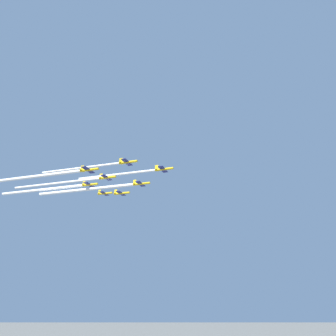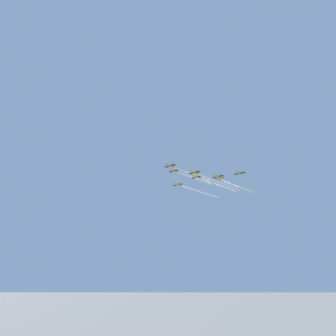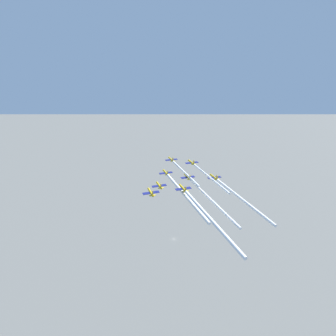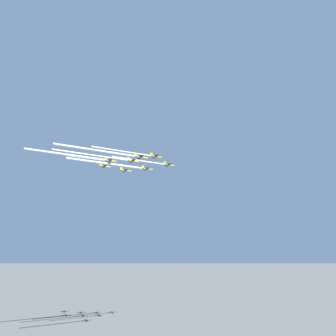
{
  "view_description": "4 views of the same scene",
  "coord_description": "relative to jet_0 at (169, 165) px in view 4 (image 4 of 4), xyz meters",
  "views": [
    {
      "loc": [
        69.99,
        -71.74,
        62.42
      ],
      "look_at": [
        -57.7,
        -48.01,
        115.08
      ],
      "focal_mm": 35.0,
      "sensor_mm": 36.0,
      "label": 1
    },
    {
      "loc": [
        -97.21,
        126.45,
        54.63
      ],
      "look_at": [
        -57.97,
        -44.31,
        111.28
      ],
      "focal_mm": 35.0,
      "sensor_mm": 36.0,
      "label": 2
    },
    {
      "loc": [
        -168.29,
        -154.04,
        167.28
      ],
      "look_at": [
        -63.52,
        -52.79,
        111.22
      ],
      "focal_mm": 28.0,
      "sensor_mm": 36.0,
      "label": 3
    },
    {
      "loc": [
        47.0,
        -192.44,
        58.47
      ],
      "look_at": [
        -61.39,
        -45.73,
        113.87
      ],
      "focal_mm": 28.0,
      "sensor_mm": 36.0,
      "label": 4
    }
  ],
  "objects": [
    {
      "name": "jet_4",
      "position": [
        -12.37,
        -23.61,
        -0.91
      ],
      "size": [
        7.77,
        7.94,
        2.75
      ],
      "rotation": [
        0.0,
        0.0,
        5.8
      ],
      "color": "gold"
    },
    {
      "name": "jet_6",
      "position": [
        -39.38,
        -24.5,
        0.03
      ],
      "size": [
        7.77,
        7.94,
        2.75
      ],
      "rotation": [
        0.0,
        0.0,
        5.8
      ],
      "color": "gold"
    },
    {
      "name": "jet_0",
      "position": [
        0.0,
        0.0,
        0.0
      ],
      "size": [
        7.77,
        7.94,
        2.75
      ],
      "rotation": [
        0.0,
        0.0,
        5.8
      ],
      "color": "gold"
    },
    {
      "name": "smoke_trail_5",
      "position": [
        -10.83,
        -54.45,
        -3.2
      ],
      "size": [
        22.32,
        41.06,
        1.26
      ],
      "rotation": [
        0.0,
        0.0,
        5.8
      ],
      "color": "white"
    },
    {
      "name": "jet_2",
      "position": [
        0.76,
        -15.44,
        1.74
      ],
      "size": [
        7.77,
        7.94,
        2.75
      ],
      "rotation": [
        0.0,
        0.0,
        5.8
      ],
      "color": "gold"
    },
    {
      "name": "jet_5",
      "position": [
        1.52,
        -30.88,
        -3.16
      ],
      "size": [
        7.77,
        7.94,
        2.75
      ],
      "rotation": [
        0.0,
        0.0,
        5.8
      ],
      "color": "gold"
    },
    {
      "name": "smoke_trail_7",
      "position": [
        -38.2,
        -56.03,
        -0.33
      ],
      "size": [
        23.09,
        42.46,
        1.31
      ],
      "rotation": [
        0.0,
        0.0,
        5.8
      ],
      "color": "white"
    },
    {
      "name": "smoke_trail_0",
      "position": [
        -10.34,
        -19.74,
        -0.04
      ],
      "size": [
        18.07,
        33.28,
        0.99
      ],
      "rotation": [
        0.0,
        0.0,
        5.8
      ],
      "color": "white"
    },
    {
      "name": "jet_3",
      "position": [
        -26.25,
        -16.33,
        -3.52
      ],
      "size": [
        7.77,
        7.94,
        2.75
      ],
      "rotation": [
        0.0,
        0.0,
        5.8
      ],
      "color": "gold"
    },
    {
      "name": "smoke_trail_2",
      "position": [
        -9.8,
        -35.6,
        1.7
      ],
      "size": [
        18.45,
        34.09,
        0.92
      ],
      "rotation": [
        0.0,
        0.0,
        5.8
      ],
      "color": "white"
    },
    {
      "name": "jet_7",
      "position": [
        -25.5,
        -31.77,
        -0.29
      ],
      "size": [
        7.77,
        7.94,
        2.75
      ],
      "rotation": [
        0.0,
        0.0,
        5.8
      ],
      "color": "gold"
    },
    {
      "name": "smoke_trail_1",
      "position": [
        -26.58,
        -33.85,
        -2.63
      ],
      "size": [
        24.65,
        45.35,
        1.39
      ],
      "rotation": [
        0.0,
        0.0,
        5.8
      ],
      "color": "white"
    },
    {
      "name": "jet_1",
      "position": [
        -13.13,
        -8.17,
        -2.59
      ],
      "size": [
        7.77,
        7.94,
        2.75
      ],
      "rotation": [
        0.0,
        0.0,
        5.8
      ],
      "color": "gold"
    },
    {
      "name": "smoke_trail_4",
      "position": [
        -24.74,
        -47.21,
        -0.95
      ],
      "size": [
        22.14,
        41.02,
        1.01
      ],
      "rotation": [
        0.0,
        0.0,
        5.8
      ],
      "color": "white"
    }
  ]
}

